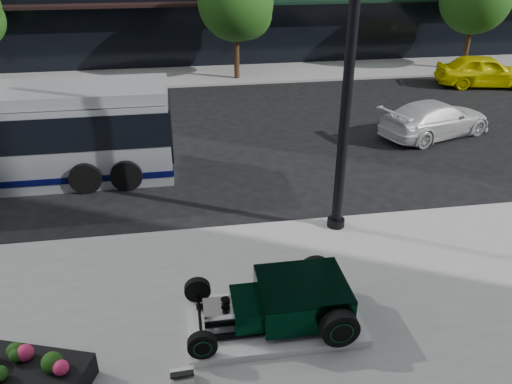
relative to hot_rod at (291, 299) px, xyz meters
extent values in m
plane|color=black|center=(0.31, 5.86, -0.70)|extent=(120.00, 120.00, 0.00)
cube|color=gray|center=(0.31, 19.86, -0.64)|extent=(70.00, 4.00, 0.12)
cube|color=black|center=(-9.69, 22.06, 1.30)|extent=(22.00, 0.50, 4.00)
cube|color=black|center=(13.31, 22.06, 1.30)|extent=(24.00, 0.50, 4.00)
cube|color=black|center=(-9.69, 21.46, 2.90)|extent=(22.00, 1.60, 0.15)
cylinder|color=black|center=(1.31, 18.86, 0.72)|extent=(0.28, 0.28, 2.60)
sphere|color=#193C10|center=(1.31, 18.86, 3.22)|extent=(3.80, 3.80, 3.80)
sphere|color=#193C10|center=(1.91, 19.16, 2.62)|extent=(2.60, 2.60, 2.60)
cylinder|color=black|center=(14.31, 18.86, 0.72)|extent=(0.28, 0.28, 2.60)
sphere|color=#193C10|center=(14.91, 19.16, 2.62)|extent=(2.60, 2.60, 2.60)
cube|color=silver|center=(-0.33, 0.00, -0.50)|extent=(3.40, 1.80, 0.15)
cube|color=black|center=(-0.33, -0.45, -0.33)|extent=(3.00, 0.08, 0.10)
cube|color=black|center=(-0.33, 0.45, -0.33)|extent=(3.00, 0.08, 0.10)
cube|color=black|center=(0.22, 0.00, 0.02)|extent=(1.70, 1.45, 0.62)
cube|color=black|center=(0.22, 0.00, 0.35)|extent=(1.70, 1.45, 0.06)
cube|color=black|center=(-0.88, 0.00, -0.10)|extent=(0.55, 1.05, 0.38)
cube|color=silver|center=(-1.43, 0.00, -0.15)|extent=(0.55, 0.55, 0.34)
cylinder|color=black|center=(-1.28, 0.00, 0.12)|extent=(0.18, 0.18, 0.10)
cylinder|color=black|center=(-1.78, 0.00, -0.27)|extent=(0.06, 1.55, 0.06)
cylinder|color=black|center=(0.72, -0.85, -0.07)|extent=(0.72, 0.24, 0.72)
cylinder|color=black|center=(0.72, -0.98, -0.07)|extent=(0.37, 0.02, 0.37)
torus|color=#09331B|center=(0.72, -0.99, -0.07)|extent=(0.44, 0.02, 0.44)
cylinder|color=black|center=(0.72, 0.85, -0.07)|extent=(0.72, 0.24, 0.72)
cylinder|color=black|center=(0.72, 0.98, -0.07)|extent=(0.37, 0.02, 0.37)
torus|color=#09331B|center=(0.72, 0.99, -0.07)|extent=(0.44, 0.02, 0.44)
cylinder|color=black|center=(-1.78, -0.78, -0.16)|extent=(0.54, 0.16, 0.54)
cylinder|color=black|center=(-1.78, -0.87, -0.16)|extent=(0.28, 0.02, 0.28)
torus|color=#09331B|center=(-1.78, -0.88, -0.16)|extent=(0.34, 0.02, 0.34)
cylinder|color=black|center=(-1.78, 0.78, -0.16)|extent=(0.54, 0.16, 0.54)
cylinder|color=black|center=(-1.78, 0.87, -0.16)|extent=(0.28, 0.02, 0.28)
torus|color=#09331B|center=(-1.78, 0.88, -0.16)|extent=(0.34, 0.02, 0.34)
cube|color=silver|center=(-2.17, -1.20, -0.47)|extent=(0.41, 0.32, 0.22)
cube|color=black|center=(-2.17, -1.20, -0.34)|extent=(0.41, 0.30, 0.15)
cylinder|color=black|center=(2.00, 3.42, 3.57)|extent=(0.25, 0.25, 8.30)
cylinder|color=black|center=(2.00, 3.42, -0.47)|extent=(0.46, 0.46, 0.21)
cube|color=black|center=(-4.86, -0.86, -0.35)|extent=(2.48, 1.79, 0.45)
sphere|color=#E0275E|center=(-5.02, -0.86, 0.00)|extent=(0.29, 0.29, 0.29)
sphere|color=#193C10|center=(-4.71, -0.86, 0.00)|extent=(0.29, 0.29, 0.29)
sphere|color=#E0275E|center=(-4.39, -0.86, 0.00)|extent=(0.29, 0.29, 0.29)
sphere|color=#193C10|center=(-4.08, -0.86, 0.00)|extent=(0.29, 0.29, 0.29)
cube|color=black|center=(-2.18, 7.99, 0.85)|extent=(0.06, 2.30, 1.70)
cylinder|color=black|center=(-4.81, 6.69, -0.22)|extent=(0.96, 0.28, 0.96)
cylinder|color=black|center=(-4.81, 9.29, -0.22)|extent=(0.96, 0.28, 0.96)
cylinder|color=black|center=(-3.61, 6.69, -0.22)|extent=(0.96, 0.28, 0.96)
cylinder|color=black|center=(-3.61, 9.29, -0.22)|extent=(0.96, 0.28, 0.96)
imported|color=silver|center=(7.82, 9.50, -0.02)|extent=(5.03, 3.31, 1.36)
imported|color=#ECE406|center=(13.56, 15.67, 0.09)|extent=(4.93, 2.78, 1.58)
camera|label=1|loc=(-1.88, -7.42, 6.34)|focal=35.00mm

